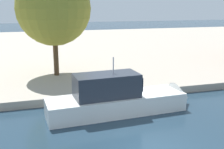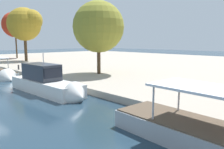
% 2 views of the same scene
% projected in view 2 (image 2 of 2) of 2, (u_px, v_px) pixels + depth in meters
% --- Properties ---
extents(dock_promenade, '(120.00, 55.00, 0.62)m').
position_uv_depth(dock_promenade, '(193.00, 66.00, 42.11)').
color(dock_promenade, '#A39989').
rests_on(dock_promenade, ground_plane).
extents(motor_yacht_2, '(10.58, 3.06, 4.65)m').
position_uv_depth(motor_yacht_2, '(48.00, 85.00, 21.44)').
color(motor_yacht_2, silver).
rests_on(motor_yacht_2, ground_plane).
extents(mooring_bollard_1, '(0.26, 0.26, 0.78)m').
position_uv_depth(mooring_bollard_1, '(19.00, 67.00, 34.52)').
color(mooring_bollard_1, '#2D2D33').
rests_on(mooring_bollard_1, dock_promenade).
extents(tree_1, '(7.62, 7.29, 11.76)m').
position_uv_depth(tree_1, '(26.00, 23.00, 49.06)').
color(tree_1, '#4C3823').
rests_on(tree_1, dock_promenade).
extents(tree_3, '(6.84, 6.84, 9.71)m').
position_uv_depth(tree_3, '(98.00, 27.00, 29.30)').
color(tree_3, '#4C3823').
rests_on(tree_3, dock_promenade).
extents(tree_5, '(6.48, 6.88, 11.82)m').
position_uv_depth(tree_5, '(17.00, 25.00, 57.32)').
color(tree_5, '#4C3823').
rests_on(tree_5, dock_promenade).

